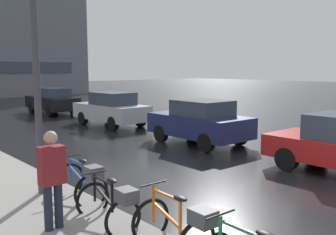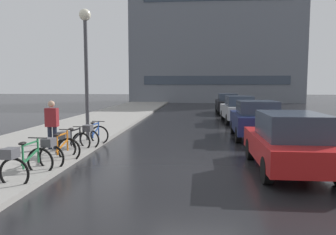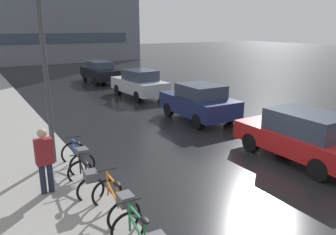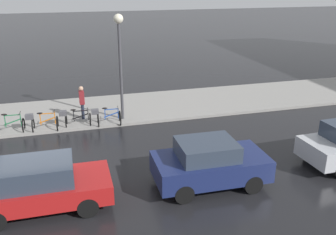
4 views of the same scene
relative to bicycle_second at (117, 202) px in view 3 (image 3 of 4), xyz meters
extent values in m
plane|color=black|center=(3.87, -0.04, -0.50)|extent=(140.00, 140.00, 0.00)
torus|color=black|center=(-0.12, -0.81, -0.14)|extent=(0.72, 0.09, 0.72)
cube|color=#237042|center=(-0.13, -0.89, 0.17)|extent=(0.04, 0.04, 0.61)
cube|color=#237042|center=(-0.14, -1.23, 0.42)|extent=(0.07, 0.67, 0.04)
cube|color=#237042|center=(-0.14, -1.25, 0.09)|extent=(0.07, 0.76, 0.27)
ellipsoid|color=black|center=(-0.16, -1.56, 0.47)|extent=(0.15, 0.27, 0.07)
cylinder|color=black|center=(-0.13, -0.89, 0.49)|extent=(0.50, 0.05, 0.03)
torus|color=black|center=(0.04, 0.68, -0.13)|extent=(0.73, 0.10, 0.73)
torus|color=black|center=(-0.02, -0.39, -0.13)|extent=(0.73, 0.10, 0.73)
cube|color=orange|center=(0.00, -0.04, 0.14)|extent=(0.04, 0.04, 0.54)
cube|color=orange|center=(0.03, 0.60, 0.17)|extent=(0.04, 0.04, 0.61)
cube|color=orange|center=(0.01, 0.28, 0.40)|extent=(0.07, 0.64, 0.04)
cube|color=orange|center=(0.01, 0.25, 0.09)|extent=(0.07, 0.73, 0.26)
ellipsoid|color=black|center=(0.00, -0.04, 0.44)|extent=(0.15, 0.27, 0.07)
cylinder|color=black|center=(0.03, 0.60, 0.50)|extent=(0.50, 0.05, 0.03)
cube|color=#4C4C51|center=(-0.03, -0.51, 0.31)|extent=(0.30, 0.35, 0.22)
torus|color=black|center=(-0.12, 2.19, -0.16)|extent=(0.68, 0.12, 0.68)
torus|color=black|center=(-0.22, 1.08, -0.16)|extent=(0.68, 0.12, 0.68)
cube|color=black|center=(-0.19, 1.44, 0.11)|extent=(0.04, 0.04, 0.53)
cube|color=black|center=(-0.13, 2.11, 0.10)|extent=(0.04, 0.04, 0.52)
cube|color=black|center=(-0.16, 1.77, 0.33)|extent=(0.09, 0.67, 0.04)
cube|color=black|center=(-0.16, 1.75, 0.05)|extent=(0.10, 0.76, 0.27)
ellipsoid|color=black|center=(-0.19, 1.44, 0.40)|extent=(0.16, 0.27, 0.07)
cylinder|color=black|center=(-0.13, 2.11, 0.39)|extent=(0.50, 0.07, 0.03)
cube|color=#4C4C51|center=(-0.23, 0.96, 0.27)|extent=(0.31, 0.36, 0.22)
torus|color=black|center=(0.10, 3.58, -0.13)|extent=(0.74, 0.10, 0.74)
torus|color=black|center=(0.05, 2.55, -0.13)|extent=(0.74, 0.10, 0.74)
cube|color=#234CA8|center=(0.07, 2.88, 0.13)|extent=(0.04, 0.04, 0.53)
cube|color=#234CA8|center=(0.09, 3.50, 0.13)|extent=(0.04, 0.04, 0.52)
cube|color=#234CA8|center=(0.08, 3.19, 0.36)|extent=(0.07, 0.62, 0.04)
cube|color=#234CA8|center=(0.08, 3.17, 0.08)|extent=(0.07, 0.71, 0.26)
ellipsoid|color=black|center=(0.07, 2.88, 0.43)|extent=(0.15, 0.27, 0.07)
cylinder|color=black|center=(0.09, 3.50, 0.41)|extent=(0.50, 0.05, 0.03)
cube|color=#4C4C51|center=(0.04, 2.43, 0.30)|extent=(0.30, 0.35, 0.22)
cube|color=#AD1919|center=(6.33, 0.25, 0.12)|extent=(1.90, 4.13, 0.60)
cube|color=#2D3847|center=(6.32, 0.09, 0.75)|extent=(1.54, 2.26, 0.65)
cylinder|color=black|center=(5.51, 1.53, -0.18)|extent=(0.23, 0.64, 0.64)
cylinder|color=black|center=(7.17, 1.52, -0.18)|extent=(0.23, 0.64, 0.64)
cylinder|color=black|center=(5.48, -1.02, -0.18)|extent=(0.23, 0.64, 0.64)
cube|color=navy|center=(6.42, 5.69, 0.20)|extent=(2.01, 3.86, 0.75)
cube|color=#2D3847|center=(6.41, 5.54, 0.85)|extent=(1.62, 1.95, 0.56)
cylinder|color=black|center=(5.58, 6.89, -0.18)|extent=(0.23, 0.64, 0.64)
cylinder|color=black|center=(7.31, 6.85, -0.18)|extent=(0.23, 0.64, 0.64)
cylinder|color=black|center=(5.53, 4.53, -0.18)|extent=(0.23, 0.64, 0.64)
cylinder|color=black|center=(7.25, 4.49, -0.18)|extent=(0.23, 0.64, 0.64)
cube|color=#B2B5BA|center=(6.41, 11.59, 0.18)|extent=(1.93, 4.19, 0.72)
cube|color=#2D3847|center=(6.41, 11.43, 0.84)|extent=(1.53, 2.07, 0.59)
cylinder|color=black|center=(5.57, 12.84, -0.18)|extent=(0.24, 0.65, 0.64)
cylinder|color=black|center=(7.15, 12.90, -0.18)|extent=(0.24, 0.65, 0.64)
cylinder|color=black|center=(5.66, 10.28, -0.18)|extent=(0.24, 0.65, 0.64)
cylinder|color=black|center=(7.24, 10.34, -0.18)|extent=(0.24, 0.65, 0.64)
cube|color=black|center=(6.33, 18.03, 0.19)|extent=(1.75, 4.30, 0.73)
cube|color=#2D3847|center=(6.32, 17.86, 0.83)|extent=(1.42, 2.27, 0.54)
cylinder|color=black|center=(5.59, 19.36, -0.18)|extent=(0.23, 0.64, 0.64)
cylinder|color=black|center=(7.09, 19.35, -0.18)|extent=(0.23, 0.64, 0.64)
cylinder|color=black|center=(5.56, 16.71, -0.18)|extent=(0.23, 0.64, 0.64)
cylinder|color=black|center=(7.06, 16.69, -0.18)|extent=(0.23, 0.64, 0.64)
cylinder|color=#1E2333|center=(-1.11, 1.91, -0.05)|extent=(0.14, 0.14, 0.90)
cylinder|color=#1E2333|center=(-0.93, 1.91, -0.05)|extent=(0.14, 0.14, 0.90)
cube|color=maroon|center=(-1.02, 1.91, 0.72)|extent=(0.40, 0.24, 0.63)
sphere|color=tan|center=(-1.02, 1.91, 1.17)|extent=(0.22, 0.22, 0.22)
cylinder|color=#424247|center=(-0.43, 3.79, 1.89)|extent=(0.14, 0.14, 4.78)
cube|color=#333D4C|center=(6.29, 32.76, 2.36)|extent=(18.13, 0.06, 1.10)
camera|label=1|loc=(-3.54, -3.75, 2.27)|focal=40.00mm
camera|label=2|loc=(3.81, -8.66, 1.82)|focal=35.00mm
camera|label=3|loc=(-2.34, -5.82, 3.56)|focal=35.00mm
camera|label=4|loc=(16.90, 1.25, 6.19)|focal=40.00mm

